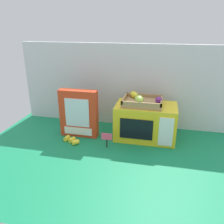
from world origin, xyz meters
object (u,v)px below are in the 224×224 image
at_px(toy_microwave, 145,122).
at_px(food_groups_crate, 142,101).
at_px(cookie_set_box, 79,113).
at_px(price_sign, 107,138).
at_px(loose_toy_banana, 71,140).

xyz_separation_m(toy_microwave, food_groups_crate, (-0.03, -0.00, 0.15)).
xyz_separation_m(cookie_set_box, price_sign, (0.23, -0.13, -0.10)).
relative_size(food_groups_crate, loose_toy_banana, 2.11).
distance_m(toy_microwave, cookie_set_box, 0.47).
xyz_separation_m(cookie_set_box, loose_toy_banana, (-0.02, -0.11, -0.15)).
height_order(price_sign, loose_toy_banana, price_sign).
height_order(food_groups_crate, price_sign, food_groups_crate).
bearing_deg(toy_microwave, cookie_set_box, -171.80).
distance_m(food_groups_crate, loose_toy_banana, 0.55).
distance_m(price_sign, loose_toy_banana, 0.26).
relative_size(food_groups_crate, price_sign, 2.61).
height_order(toy_microwave, price_sign, toy_microwave).
relative_size(cookie_set_box, price_sign, 3.37).
bearing_deg(price_sign, loose_toy_banana, 176.98).
bearing_deg(price_sign, food_groups_crate, 43.90).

